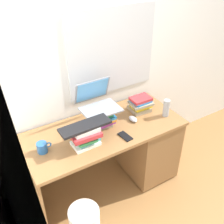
% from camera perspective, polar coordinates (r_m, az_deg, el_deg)
% --- Properties ---
extents(ground_plane, '(6.00, 6.00, 0.00)m').
position_cam_1_polar(ground_plane, '(2.93, -1.41, -14.94)').
color(ground_plane, olive).
extents(wall_back, '(6.00, 0.06, 2.60)m').
position_cam_1_polar(wall_back, '(2.43, -6.18, 11.88)').
color(wall_back, white).
rests_on(wall_back, ground).
extents(desk, '(1.45, 0.64, 0.73)m').
position_cam_1_polar(desk, '(2.78, 5.39, -6.81)').
color(desk, olive).
rests_on(desk, ground).
extents(book_stack_tall, '(0.24, 0.19, 0.17)m').
position_cam_1_polar(book_stack_tall, '(2.42, -2.38, -1.29)').
color(book_stack_tall, gray).
rests_on(book_stack_tall, desk).
extents(book_stack_keyboard_riser, '(0.25, 0.20, 0.17)m').
position_cam_1_polar(book_stack_keyboard_riser, '(2.22, -5.67, -4.87)').
color(book_stack_keyboard_riser, white).
rests_on(book_stack_keyboard_riser, desk).
extents(book_stack_side, '(0.22, 0.20, 0.15)m').
position_cam_1_polar(book_stack_side, '(2.64, 6.00, 1.67)').
color(book_stack_side, gray).
rests_on(book_stack_side, desk).
extents(laptop, '(0.33, 0.31, 0.24)m').
position_cam_1_polar(laptop, '(2.38, -3.18, 2.25)').
color(laptop, gray).
rests_on(laptop, book_stack_tall).
extents(keyboard, '(0.42, 0.15, 0.02)m').
position_cam_1_polar(keyboard, '(2.16, -5.67, -2.91)').
color(keyboard, black).
rests_on(keyboard, book_stack_keyboard_riser).
extents(computer_mouse, '(0.06, 0.10, 0.04)m').
position_cam_1_polar(computer_mouse, '(2.52, 4.45, -1.48)').
color(computer_mouse, '#A5A8AD').
rests_on(computer_mouse, desk).
extents(mug, '(0.12, 0.08, 0.09)m').
position_cam_1_polar(mug, '(2.23, -14.46, -7.24)').
color(mug, '#265999').
rests_on(mug, desk).
extents(water_bottle, '(0.06, 0.06, 0.17)m').
position_cam_1_polar(water_bottle, '(2.60, 11.34, 0.85)').
color(water_bottle, '#999EA5').
rests_on(water_bottle, desk).
extents(cell_phone, '(0.08, 0.14, 0.01)m').
position_cam_1_polar(cell_phone, '(2.33, 2.80, -5.13)').
color(cell_phone, black).
rests_on(cell_phone, desk).
extents(wastebasket, '(0.26, 0.26, 0.31)m').
position_cam_1_polar(wastebasket, '(2.47, -5.78, -22.25)').
color(wastebasket, silver).
rests_on(wastebasket, ground).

